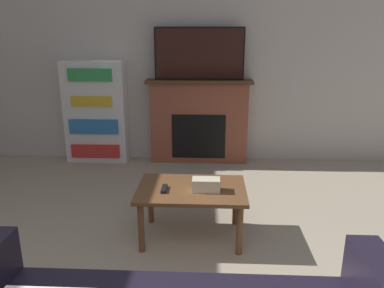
% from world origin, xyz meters
% --- Properties ---
extents(wall_back, '(6.73, 0.06, 2.70)m').
position_xyz_m(wall_back, '(0.00, 4.36, 1.35)').
color(wall_back, beige).
rests_on(wall_back, ground_plane).
extents(fireplace, '(1.34, 0.28, 1.07)m').
position_xyz_m(fireplace, '(0.03, 4.22, 0.54)').
color(fireplace, brown).
rests_on(fireplace, ground_plane).
extents(tv, '(1.10, 0.03, 0.64)m').
position_xyz_m(tv, '(0.03, 4.20, 1.39)').
color(tv, black).
rests_on(tv, fireplace).
extents(coffee_table, '(0.87, 0.60, 0.44)m').
position_xyz_m(coffee_table, '(0.03, 2.28, 0.38)').
color(coffee_table, brown).
rests_on(coffee_table, ground_plane).
extents(tissue_box, '(0.22, 0.12, 0.10)m').
position_xyz_m(tissue_box, '(0.15, 2.24, 0.49)').
color(tissue_box, beige).
rests_on(tissue_box, coffee_table).
extents(remote_control, '(0.04, 0.15, 0.02)m').
position_xyz_m(remote_control, '(-0.19, 2.23, 0.45)').
color(remote_control, black).
rests_on(remote_control, coffee_table).
extents(bookshelf, '(0.79, 0.29, 1.31)m').
position_xyz_m(bookshelf, '(-1.31, 4.19, 0.65)').
color(bookshelf, white).
rests_on(bookshelf, ground_plane).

